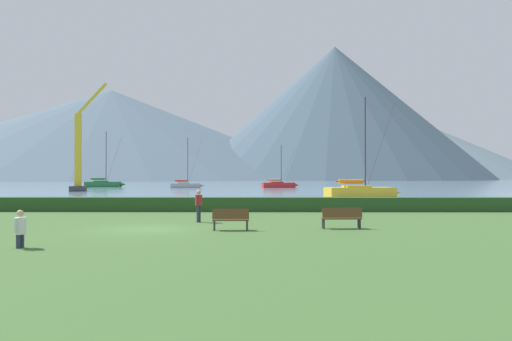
% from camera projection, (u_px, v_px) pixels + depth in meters
% --- Properties ---
extents(ground_plane, '(1000.00, 1000.00, 0.00)m').
position_uv_depth(ground_plane, '(147.00, 229.00, 21.64)').
color(ground_plane, '#3D602D').
extents(harbor_water, '(320.00, 246.00, 0.00)m').
position_uv_depth(harbor_water, '(245.00, 183.00, 158.63)').
color(harbor_water, slate).
rests_on(harbor_water, ground_plane).
extents(hedge_line, '(80.00, 1.20, 0.93)m').
position_uv_depth(hedge_line, '(185.00, 204.00, 32.65)').
color(hedge_line, '#284C23').
rests_on(hedge_line, ground_plane).
extents(sailboat_slip_1, '(8.49, 3.91, 10.68)m').
position_uv_depth(sailboat_slip_1, '(361.00, 192.00, 51.63)').
color(sailboat_slip_1, gold).
rests_on(sailboat_slip_1, harbor_water).
extents(sailboat_slip_3, '(8.28, 3.16, 11.44)m').
position_uv_depth(sailboat_slip_3, '(104.00, 184.00, 100.94)').
color(sailboat_slip_3, '#236B38').
rests_on(sailboat_slip_3, harbor_water).
extents(sailboat_slip_4, '(7.44, 3.25, 8.39)m').
position_uv_depth(sailboat_slip_4, '(279.00, 185.00, 96.25)').
color(sailboat_slip_4, red).
rests_on(sailboat_slip_4, harbor_water).
extents(sailboat_slip_5, '(6.66, 2.94, 9.74)m').
position_uv_depth(sailboat_slip_5, '(186.00, 185.00, 94.26)').
color(sailboat_slip_5, '#9E9EA3').
rests_on(sailboat_slip_5, harbor_water).
extents(park_bench_near_path, '(1.79, 0.55, 0.95)m').
position_uv_depth(park_bench_near_path, '(342.00, 217.00, 21.89)').
color(park_bench_near_path, brown).
rests_on(park_bench_near_path, ground_plane).
extents(park_bench_under_tree, '(1.60, 0.56, 0.95)m').
position_uv_depth(park_bench_under_tree, '(231.00, 218.00, 21.20)').
color(park_bench_under_tree, brown).
rests_on(park_bench_under_tree, ground_plane).
extents(person_seated_viewer, '(0.36, 0.56, 1.25)m').
position_uv_depth(person_seated_viewer, '(20.00, 227.00, 16.06)').
color(person_seated_viewer, '#2D3347').
rests_on(person_seated_viewer, ground_plane).
extents(person_standing_walker, '(0.36, 0.55, 1.65)m').
position_uv_depth(person_standing_walker, '(199.00, 203.00, 24.95)').
color(person_standing_walker, '#2D3347').
rests_on(person_standing_walker, ground_plane).
extents(dock_crane, '(5.36, 2.00, 16.35)m').
position_uv_depth(dock_crane, '(79.00, 157.00, 73.63)').
color(dock_crane, '#333338').
rests_on(dock_crane, ground_plane).
extents(distant_hill_west_ridge, '(182.30, 182.30, 43.78)m').
position_uv_depth(distant_hill_west_ridge, '(424.00, 151.00, 390.54)').
color(distant_hill_west_ridge, slate).
rests_on(distant_hill_west_ridge, ground_plane).
extents(distant_hill_central_peak, '(311.24, 311.24, 61.02)m').
position_uv_depth(distant_hill_central_peak, '(111.00, 135.00, 336.29)').
color(distant_hill_central_peak, '#4C6070').
rests_on(distant_hill_central_peak, ground_plane).
extents(distant_hill_east_ridge, '(183.86, 183.86, 82.43)m').
position_uv_depth(distant_hill_east_ridge, '(335.00, 113.00, 303.83)').
color(distant_hill_east_ridge, '#425666').
rests_on(distant_hill_east_ridge, ground_plane).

